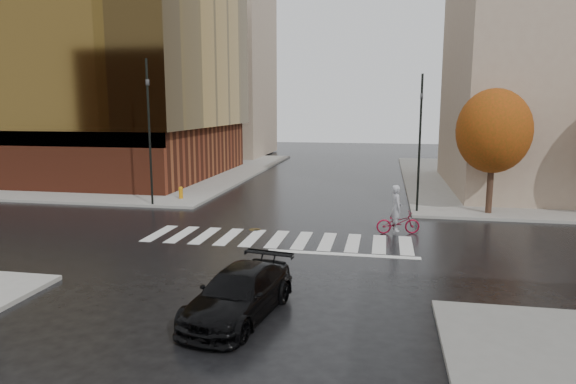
# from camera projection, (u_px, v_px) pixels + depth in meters

# --- Properties ---
(ground) EXTENTS (120.00, 120.00, 0.00)m
(ground) POSITION_uv_depth(u_px,v_px,m) (275.00, 242.00, 21.90)
(ground) COLOR black
(ground) RESTS_ON ground
(sidewalk_nw) EXTENTS (30.00, 30.00, 0.15)m
(sidewalk_nw) POSITION_uv_depth(u_px,v_px,m) (96.00, 170.00, 46.10)
(sidewalk_nw) COLOR gray
(sidewalk_nw) RESTS_ON ground
(crosswalk) EXTENTS (12.00, 3.00, 0.01)m
(crosswalk) POSITION_uv_depth(u_px,v_px,m) (277.00, 239.00, 22.39)
(crosswalk) COLOR silver
(crosswalk) RESTS_ON ground
(office_glass) EXTENTS (27.00, 19.00, 16.00)m
(office_glass) POSITION_uv_depth(u_px,v_px,m) (58.00, 74.00, 42.00)
(office_glass) COLOR maroon
(office_glass) RESTS_ON sidewalk_nw
(building_nw_far) EXTENTS (14.00, 12.00, 20.00)m
(building_nw_far) POSITION_uv_depth(u_px,v_px,m) (207.00, 67.00, 59.00)
(building_nw_far) COLOR gray
(building_nw_far) RESTS_ON sidewalk_nw
(tree_ne_a) EXTENTS (3.80, 3.80, 6.50)m
(tree_ne_a) POSITION_uv_depth(u_px,v_px,m) (494.00, 131.00, 26.49)
(tree_ne_a) COLOR #321D16
(tree_ne_a) RESTS_ON sidewalk_ne
(sedan) EXTENTS (2.63, 4.84, 1.33)m
(sedan) POSITION_uv_depth(u_px,v_px,m) (239.00, 294.00, 14.06)
(sedan) COLOR black
(sedan) RESTS_ON ground
(cyclist) EXTENTS (2.07, 1.09, 2.24)m
(cyclist) POSITION_uv_depth(u_px,v_px,m) (397.00, 217.00, 23.25)
(cyclist) COLOR maroon
(cyclist) RESTS_ON ground
(traffic_light_nw) EXTENTS (0.21, 0.18, 8.18)m
(traffic_light_nw) POSITION_uv_depth(u_px,v_px,m) (149.00, 121.00, 28.77)
(traffic_light_nw) COLOR black
(traffic_light_nw) RESTS_ON sidewalk_nw
(traffic_light_ne) EXTENTS (0.18, 0.20, 7.24)m
(traffic_light_ne) POSITION_uv_depth(u_px,v_px,m) (420.00, 134.00, 26.99)
(traffic_light_ne) COLOR black
(traffic_light_ne) RESTS_ON sidewalk_ne
(fire_hydrant) EXTENTS (0.26, 0.26, 0.74)m
(fire_hydrant) POSITION_uv_depth(u_px,v_px,m) (181.00, 192.00, 31.32)
(fire_hydrant) COLOR #C0780B
(fire_hydrant) RESTS_ON sidewalk_nw
(manhole) EXTENTS (0.71, 0.71, 0.01)m
(manhole) POSITION_uv_depth(u_px,v_px,m) (255.00, 230.00, 24.10)
(manhole) COLOR #503D1C
(manhole) RESTS_ON ground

